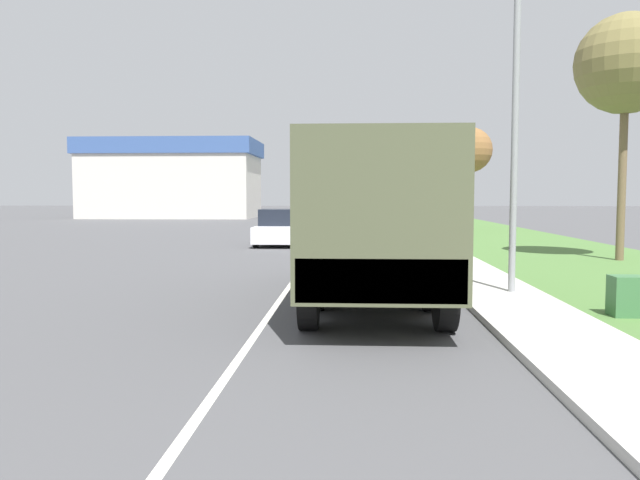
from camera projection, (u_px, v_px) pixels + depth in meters
name	position (u px, v px, depth m)	size (l,w,h in m)	color
ground_plane	(329.00, 230.00, 38.56)	(180.00, 180.00, 0.00)	#4C4C4F
lane_centre_stripe	(329.00, 230.00, 38.56)	(0.12, 120.00, 0.00)	silver
sidewalk_right	(402.00, 229.00, 38.32)	(1.80, 120.00, 0.12)	beige
grass_strip_right	(475.00, 230.00, 38.09)	(7.00, 120.00, 0.02)	#4C7538
military_truck	(372.00, 216.00, 12.01)	(2.42, 7.90, 3.05)	#474C38
car_nearest_ahead	(281.00, 229.00, 26.48)	(1.91, 4.10, 1.53)	silver
car_second_ahead	(360.00, 217.00, 42.38)	(1.71, 4.79, 1.36)	silver
car_third_ahead	(359.00, 211.00, 57.20)	(1.73, 4.17, 1.46)	silver
car_fourth_ahead	(355.00, 208.00, 69.59)	(1.87, 4.36, 1.50)	navy
car_farthest_ahead	(328.00, 207.00, 78.53)	(1.81, 4.35, 1.52)	#336B3D
lamp_post	(504.00, 107.00, 12.64)	(1.69, 0.24, 6.26)	gray
tree_mid_right	(626.00, 65.00, 19.69)	(3.15, 3.15, 7.82)	brown
tree_far_right	(469.00, 151.00, 37.50)	(2.73, 2.73, 6.19)	brown
utility_box	(627.00, 296.00, 10.75)	(0.55, 0.45, 0.70)	#3D7042
building_distant	(173.00, 179.00, 59.63)	(16.30, 9.22, 7.34)	beige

